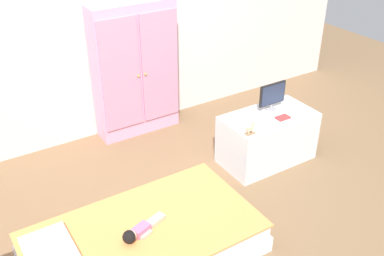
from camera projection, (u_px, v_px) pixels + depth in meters
name	position (u px, v px, depth m)	size (l,w,h in m)	color
ground_plane	(182.00, 208.00, 3.87)	(10.00, 10.00, 0.02)	brown
back_wall	(97.00, 9.00, 4.34)	(6.40, 0.05, 2.70)	silver
bed	(144.00, 243.00, 3.32)	(1.69, 0.95, 0.26)	white
doll	(137.00, 232.00, 3.17)	(0.38, 0.19, 0.10)	#D6668E
wardrobe	(136.00, 70.00, 4.66)	(0.88, 0.30, 1.42)	#E599BC
tv_stand	(267.00, 138.00, 4.37)	(0.90, 0.49, 0.50)	silver
tv_monitor	(272.00, 95.00, 4.27)	(0.29, 0.10, 0.27)	#99999E
rocking_horse_toy	(251.00, 128.00, 3.93)	(0.10, 0.04, 0.12)	#8E6642
book_red	(283.00, 118.00, 4.19)	(0.13, 0.08, 0.01)	#CC3838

